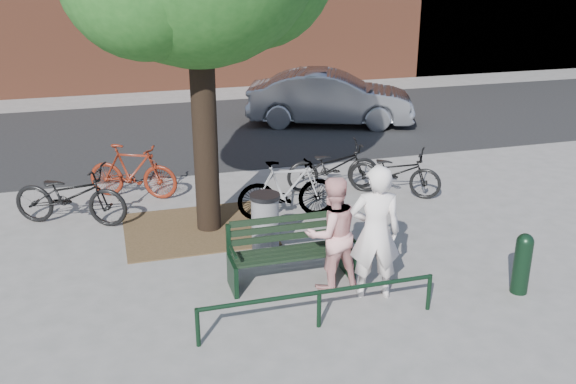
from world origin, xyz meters
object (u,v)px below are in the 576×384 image
object	(u,v)px
person_right	(332,233)
parked_car	(330,98)
park_bench	(290,249)
litter_bin	(265,223)
person_left	(375,232)
bicycle_c	(333,166)
bollard	(522,261)

from	to	relation	value
person_right	parked_car	xyz separation A→B (m)	(3.02, 8.52, -0.08)
park_bench	litter_bin	xyz separation A→B (m)	(-0.11, 0.98, 0.00)
park_bench	person_left	size ratio (longest dim) A/B	0.94
parked_car	park_bench	bearing A→B (deg)	177.47
litter_bin	parked_car	size ratio (longest dim) A/B	0.22
bicycle_c	park_bench	bearing A→B (deg)	156.36
person_right	parked_car	distance (m)	9.04
litter_bin	bicycle_c	size ratio (longest dim) A/B	0.52
bollard	person_left	bearing A→B (deg)	166.13
park_bench	person_right	xyz separation A→B (m)	(0.49, -0.34, 0.33)
person_left	bollard	xyz separation A→B (m)	(1.96, -0.48, -0.46)
park_bench	bicycle_c	size ratio (longest dim) A/B	0.95
park_bench	parked_car	size ratio (longest dim) A/B	0.40
bicycle_c	litter_bin	bearing A→B (deg)	145.57
person_right	litter_bin	distance (m)	1.49
bollard	parked_car	world-z (taller)	parked_car
park_bench	person_left	distance (m)	1.28
person_right	litter_bin	world-z (taller)	person_right
person_left	litter_bin	size ratio (longest dim) A/B	1.95
bollard	parked_car	distance (m)	9.41
bollard	park_bench	bearing A→B (deg)	157.35
person_left	litter_bin	bearing A→B (deg)	-42.66
person_right	bicycle_c	bearing A→B (deg)	-117.99
parked_car	person_left	bearing A→B (deg)	-175.33
parked_car	bicycle_c	bearing A→B (deg)	-178.26
person_left	bollard	size ratio (longest dim) A/B	2.14
park_bench	person_left	bearing A→B (deg)	-37.57
person_left	bollard	distance (m)	2.07
person_left	person_right	bearing A→B (deg)	-24.62
person_left	parked_car	xyz separation A→B (m)	(2.56, 8.91, -0.20)
parked_car	litter_bin	bearing A→B (deg)	174.00
park_bench	person_right	distance (m)	0.68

